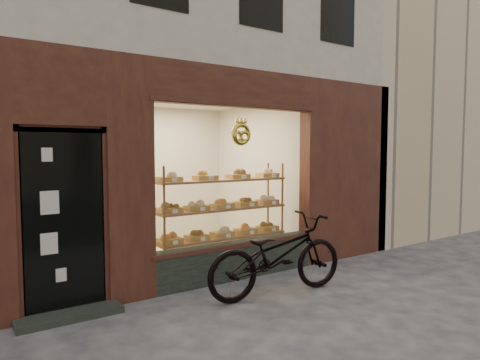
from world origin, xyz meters
TOP-DOWN VIEW (x-y plane):
  - ground at (0.00, 0.00)m, footprint 90.00×90.00m
  - neighbor_right at (9.60, 5.50)m, footprint 12.00×7.00m
  - display_shelf at (0.45, 2.55)m, footprint 2.20×0.45m
  - bicycle at (0.47, 1.21)m, footprint 2.09×0.92m

SIDE VIEW (x-z plane):
  - ground at x=0.00m, z-range 0.00..0.00m
  - bicycle at x=0.47m, z-range 0.00..1.06m
  - display_shelf at x=0.45m, z-range 0.01..1.71m
  - neighbor_right at x=9.60m, z-range 0.00..9.00m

